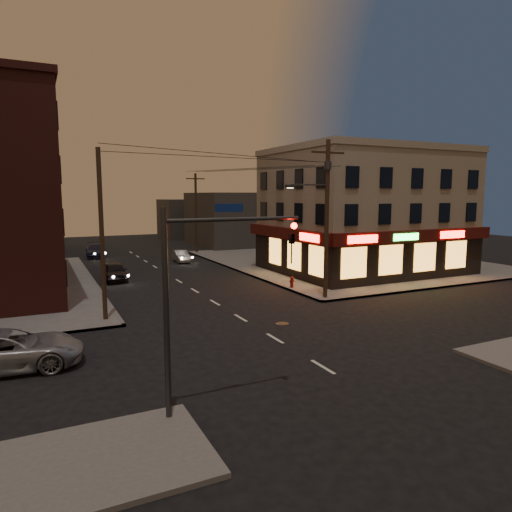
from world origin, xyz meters
TOP-DOWN VIEW (x-y plane):
  - ground at (0.00, 0.00)m, footprint 120.00×120.00m
  - sidewalk_ne at (18.00, 19.00)m, footprint 24.00×28.00m
  - pizza_building at (15.93, 13.43)m, footprint 15.85×12.85m
  - bg_building_ne_a at (14.00, 38.00)m, footprint 10.00×12.00m
  - bg_building_nw at (-13.00, 42.00)m, footprint 9.00×10.00m
  - bg_building_ne_b at (12.00, 52.00)m, footprint 8.00×8.00m
  - utility_pole_main at (6.68, 5.80)m, footprint 4.20×0.44m
  - utility_pole_far at (6.80, 32.00)m, footprint 0.26×0.26m
  - utility_pole_west at (-6.80, 6.50)m, footprint 0.24×0.24m
  - traffic_signal at (-5.57, -5.60)m, footprint 4.49×0.32m
  - suv_cross at (-11.18, 1.07)m, footprint 5.82×3.03m
  - sedan_near at (-4.45, 18.55)m, footprint 1.93×4.28m
  - sedan_mid at (3.13, 25.96)m, footprint 1.46×3.65m
  - sedan_far at (-4.16, 33.65)m, footprint 2.32×5.03m
  - fire_hydrant at (6.40, 9.40)m, footprint 0.37×0.37m

SIDE VIEW (x-z plane):
  - ground at x=0.00m, z-range 0.00..0.00m
  - sidewalk_ne at x=18.00m, z-range 0.00..0.15m
  - fire_hydrant at x=6.40m, z-range 0.19..0.99m
  - sedan_mid at x=3.13m, z-range 0.00..1.18m
  - sedan_far at x=-4.16m, z-range 0.00..1.42m
  - sedan_near at x=-4.45m, z-range 0.00..1.43m
  - suv_cross at x=-11.18m, z-range 0.00..1.57m
  - bg_building_ne_b at x=12.00m, z-range 0.00..6.00m
  - bg_building_ne_a at x=14.00m, z-range 0.00..7.00m
  - bg_building_nw at x=-13.00m, z-range 0.00..8.00m
  - traffic_signal at x=-5.57m, z-range 0.92..7.39m
  - utility_pole_far at x=6.80m, z-range 0.15..9.15m
  - utility_pole_west at x=-6.80m, z-range 0.15..9.15m
  - pizza_building at x=15.93m, z-range 0.10..10.60m
  - utility_pole_main at x=6.68m, z-range 0.76..10.76m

